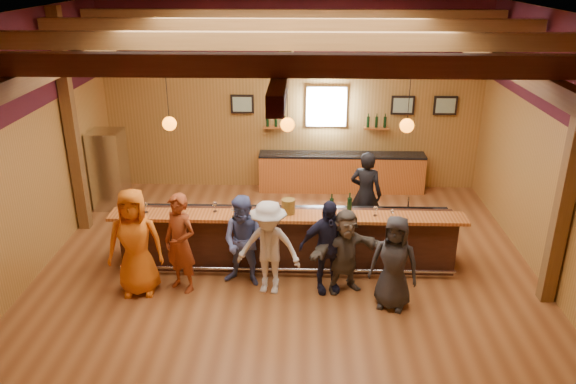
{
  "coord_description": "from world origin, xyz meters",
  "views": [
    {
      "loc": [
        0.29,
        -9.15,
        5.25
      ],
      "look_at": [
        0.0,
        0.3,
        1.35
      ],
      "focal_mm": 35.0,
      "sensor_mm": 36.0,
      "label": 1
    }
  ],
  "objects_px": {
    "stainless_fridge": "(109,170)",
    "customer_dark": "(394,263)",
    "customer_white": "(269,248)",
    "customer_redvest": "(180,243)",
    "customer_denim": "(245,241)",
    "bartender": "(366,194)",
    "ice_bucket": "(288,206)",
    "bottle_a": "(332,205)",
    "back_bar_cabinet": "(341,172)",
    "customer_orange": "(135,242)",
    "customer_navy": "(327,247)",
    "bar_counter": "(289,236)",
    "customer_brown": "(345,251)"
  },
  "relations": [
    {
      "from": "stainless_fridge",
      "to": "customer_dark",
      "type": "xyz_separation_m",
      "value": [
        5.84,
        -3.87,
        -0.1
      ]
    },
    {
      "from": "stainless_fridge",
      "to": "customer_orange",
      "type": "height_order",
      "value": "customer_orange"
    },
    {
      "from": "stainless_fridge",
      "to": "customer_dark",
      "type": "height_order",
      "value": "stainless_fridge"
    },
    {
      "from": "bar_counter",
      "to": "ice_bucket",
      "type": "height_order",
      "value": "ice_bucket"
    },
    {
      "from": "back_bar_cabinet",
      "to": "stainless_fridge",
      "type": "distance_m",
      "value": 5.43
    },
    {
      "from": "customer_redvest",
      "to": "customer_denim",
      "type": "xyz_separation_m",
      "value": [
        1.06,
        0.2,
        -0.06
      ]
    },
    {
      "from": "customer_orange",
      "to": "ice_bucket",
      "type": "relative_size",
      "value": 7.18
    },
    {
      "from": "back_bar_cabinet",
      "to": "bartender",
      "type": "distance_m",
      "value": 2.43
    },
    {
      "from": "customer_orange",
      "to": "bar_counter",
      "type": "bearing_deg",
      "value": 18.33
    },
    {
      "from": "ice_bucket",
      "to": "bottle_a",
      "type": "distance_m",
      "value": 0.77
    },
    {
      "from": "customer_denim",
      "to": "customer_white",
      "type": "bearing_deg",
      "value": -16.14
    },
    {
      "from": "back_bar_cabinet",
      "to": "ice_bucket",
      "type": "distance_m",
      "value": 4.07
    },
    {
      "from": "customer_white",
      "to": "customer_dark",
      "type": "xyz_separation_m",
      "value": [
        2.02,
        -0.37,
        -0.04
      ]
    },
    {
      "from": "back_bar_cabinet",
      "to": "customer_denim",
      "type": "bearing_deg",
      "value": -113.61
    },
    {
      "from": "customer_white",
      "to": "customer_navy",
      "type": "distance_m",
      "value": 0.98
    },
    {
      "from": "bar_counter",
      "to": "customer_dark",
      "type": "bearing_deg",
      "value": -39.5
    },
    {
      "from": "ice_bucket",
      "to": "bar_counter",
      "type": "bearing_deg",
      "value": 90.17
    },
    {
      "from": "customer_redvest",
      "to": "customer_denim",
      "type": "relative_size",
      "value": 1.07
    },
    {
      "from": "ice_bucket",
      "to": "bottle_a",
      "type": "relative_size",
      "value": 0.76
    },
    {
      "from": "stainless_fridge",
      "to": "ice_bucket",
      "type": "height_order",
      "value": "stainless_fridge"
    },
    {
      "from": "customer_redvest",
      "to": "bottle_a",
      "type": "xyz_separation_m",
      "value": [
        2.55,
        0.83,
        0.37
      ]
    },
    {
      "from": "bar_counter",
      "to": "customer_brown",
      "type": "distance_m",
      "value": 1.38
    },
    {
      "from": "customer_redvest",
      "to": "customer_brown",
      "type": "height_order",
      "value": "customer_redvest"
    },
    {
      "from": "customer_redvest",
      "to": "ice_bucket",
      "type": "height_order",
      "value": "customer_redvest"
    },
    {
      "from": "bartender",
      "to": "ice_bucket",
      "type": "height_order",
      "value": "bartender"
    },
    {
      "from": "back_bar_cabinet",
      "to": "customer_brown",
      "type": "xyz_separation_m",
      "value": [
        -0.21,
        -4.53,
        0.27
      ]
    },
    {
      "from": "bottle_a",
      "to": "customer_brown",
      "type": "bearing_deg",
      "value": -75.21
    },
    {
      "from": "customer_orange",
      "to": "customer_navy",
      "type": "height_order",
      "value": "customer_orange"
    },
    {
      "from": "customer_denim",
      "to": "customer_dark",
      "type": "height_order",
      "value": "customer_denim"
    },
    {
      "from": "customer_dark",
      "to": "bartender",
      "type": "relative_size",
      "value": 0.89
    },
    {
      "from": "customer_white",
      "to": "customer_brown",
      "type": "height_order",
      "value": "customer_white"
    },
    {
      "from": "customer_dark",
      "to": "ice_bucket",
      "type": "relative_size",
      "value": 6.11
    },
    {
      "from": "customer_redvest",
      "to": "back_bar_cabinet",
      "type": "bearing_deg",
      "value": 88.2
    },
    {
      "from": "customer_orange",
      "to": "bartender",
      "type": "height_order",
      "value": "customer_orange"
    },
    {
      "from": "customer_navy",
      "to": "customer_redvest",
      "type": "bearing_deg",
      "value": 167.94
    },
    {
      "from": "customer_denim",
      "to": "bottle_a",
      "type": "height_order",
      "value": "customer_denim"
    },
    {
      "from": "bar_counter",
      "to": "bottle_a",
      "type": "bearing_deg",
      "value": -12.48
    },
    {
      "from": "back_bar_cabinet",
      "to": "customer_orange",
      "type": "distance_m",
      "value": 5.98
    },
    {
      "from": "customer_white",
      "to": "bartender",
      "type": "height_order",
      "value": "bartender"
    },
    {
      "from": "ice_bucket",
      "to": "customer_dark",
      "type": "bearing_deg",
      "value": -34.23
    },
    {
      "from": "customer_brown",
      "to": "ice_bucket",
      "type": "relative_size",
      "value": 5.71
    },
    {
      "from": "customer_white",
      "to": "customer_redvest",
      "type": "bearing_deg",
      "value": -171.87
    },
    {
      "from": "customer_dark",
      "to": "ice_bucket",
      "type": "xyz_separation_m",
      "value": [
        -1.72,
        1.17,
        0.44
      ]
    },
    {
      "from": "customer_orange",
      "to": "customer_denim",
      "type": "bearing_deg",
      "value": 4.39
    },
    {
      "from": "stainless_fridge",
      "to": "customer_navy",
      "type": "relative_size",
      "value": 1.08
    },
    {
      "from": "bar_counter",
      "to": "ice_bucket",
      "type": "distance_m",
      "value": 0.76
    },
    {
      "from": "bar_counter",
      "to": "customer_dark",
      "type": "height_order",
      "value": "customer_dark"
    },
    {
      "from": "bar_counter",
      "to": "customer_dark",
      "type": "relative_size",
      "value": 3.95
    },
    {
      "from": "stainless_fridge",
      "to": "bottle_a",
      "type": "relative_size",
      "value": 5.27
    },
    {
      "from": "customer_redvest",
      "to": "customer_denim",
      "type": "height_order",
      "value": "customer_redvest"
    }
  ]
}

